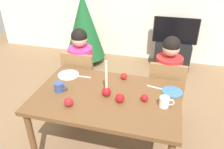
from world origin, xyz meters
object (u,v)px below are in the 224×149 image
object	(u,v)px
apple_near_candle	(69,102)
candle_centerpiece	(107,89)
tv_stand	(172,55)
tv	(176,31)
dining_table	(107,102)
person_right_child	(166,85)
chair_left	(81,79)
christmas_tree	(84,26)
apple_far_edge	(124,76)
plate_right	(172,92)
mug_left	(59,87)
apple_by_left_plate	(120,98)
plate_left	(68,75)
chair_right	(165,90)
apple_by_right_mug	(145,98)
mug_right	(165,102)
person_left_child	(82,74)

from	to	relation	value
apple_near_candle	candle_centerpiece	bearing A→B (deg)	40.25
tv_stand	tv	bearing A→B (deg)	90.00
dining_table	person_right_child	xyz separation A→B (m)	(0.55, 0.64, -0.10)
chair_left	christmas_tree	world-z (taller)	christmas_tree
dining_table	apple_far_edge	world-z (taller)	apple_far_edge
christmas_tree	plate_right	world-z (taller)	christmas_tree
candle_centerpiece	mug_left	bearing A→B (deg)	-175.08
apple_by_left_plate	plate_left	bearing A→B (deg)	153.35
candle_centerpiece	apple_far_edge	xyz separation A→B (m)	(0.09, 0.35, -0.04)
plate_left	christmas_tree	bearing A→B (deg)	105.75
plate_right	mug_left	size ratio (longest dim) A/B	1.50
plate_right	apple_far_edge	xyz separation A→B (m)	(-0.52, 0.13, 0.03)
christmas_tree	chair_right	bearing A→B (deg)	-42.75
dining_table	chair_right	size ratio (longest dim) A/B	1.56
christmas_tree	apple_near_candle	size ratio (longest dim) A/B	16.82
dining_table	apple_by_right_mug	world-z (taller)	apple_by_right_mug
apple_far_edge	mug_right	bearing A→B (deg)	-40.03
dining_table	chair_left	world-z (taller)	chair_left
chair_left	tv_stand	distance (m)	2.06
chair_left	apple_far_edge	xyz separation A→B (m)	(0.61, -0.27, 0.27)
christmas_tree	chair_left	bearing A→B (deg)	-70.78
tv	apple_far_edge	xyz separation A→B (m)	(-0.52, -1.96, 0.08)
plate_right	mug_right	bearing A→B (deg)	-104.56
tv	apple_near_candle	distance (m)	2.70
person_right_child	plate_right	distance (m)	0.47
chair_left	plate_left	bearing A→B (deg)	-89.99
mug_left	tv	bearing A→B (deg)	65.09
person_left_child	person_right_child	bearing A→B (deg)	0.00
dining_table	tv	distance (m)	2.38
dining_table	plate_left	xyz separation A→B (m)	(-0.52, 0.26, 0.09)
person_right_child	christmas_tree	distance (m)	2.14
plate_left	mug_left	bearing A→B (deg)	-81.24
person_left_child	apple_by_left_plate	bearing A→B (deg)	-46.85
apple_far_edge	apple_near_candle	bearing A→B (deg)	-122.59
plate_left	plate_right	xyz separation A→B (m)	(1.13, -0.05, 0.00)
dining_table	mug_left	world-z (taller)	mug_left
mug_right	apple_by_left_plate	size ratio (longest dim) A/B	1.52
mug_right	candle_centerpiece	bearing A→B (deg)	176.62
tv	mug_right	xyz separation A→B (m)	(-0.07, -2.34, 0.09)
christmas_tree	plate_left	distance (m)	1.88
plate_left	apple_far_edge	xyz separation A→B (m)	(0.61, 0.08, 0.03)
plate_left	plate_right	size ratio (longest dim) A/B	1.14
tv	mug_right	world-z (taller)	tv
dining_table	apple_by_right_mug	bearing A→B (deg)	-0.36
christmas_tree	apple_near_candle	world-z (taller)	christmas_tree
person_left_child	candle_centerpiece	distance (m)	0.87
person_left_child	apple_near_candle	xyz separation A→B (m)	(0.24, -0.89, 0.22)
tv	mug_left	distance (m)	2.59
apple_near_candle	person_right_child	bearing A→B (deg)	46.78
person_right_child	apple_far_edge	size ratio (longest dim) A/B	16.47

